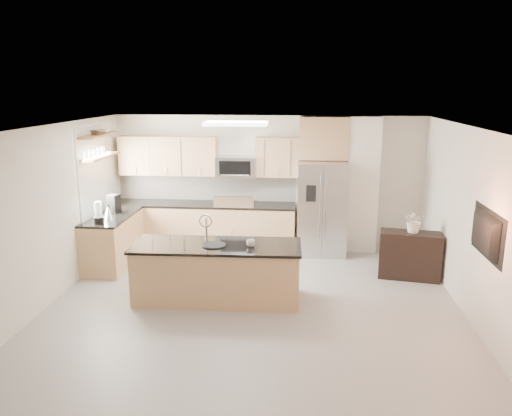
# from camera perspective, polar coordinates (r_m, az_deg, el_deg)

# --- Properties ---
(floor) EXTENTS (6.50, 6.50, 0.00)m
(floor) POSITION_cam_1_polar(r_m,az_deg,el_deg) (7.16, -0.59, -12.25)
(floor) COLOR gray
(floor) RESTS_ON ground
(ceiling) EXTENTS (6.00, 6.50, 0.02)m
(ceiling) POSITION_cam_1_polar(r_m,az_deg,el_deg) (6.46, -0.65, 8.97)
(ceiling) COLOR white
(ceiling) RESTS_ON wall_back
(wall_back) EXTENTS (6.00, 0.02, 2.60)m
(wall_back) POSITION_cam_1_polar(r_m,az_deg,el_deg) (9.85, 1.36, 2.96)
(wall_back) COLOR beige
(wall_back) RESTS_ON floor
(wall_front) EXTENTS (6.00, 0.02, 2.60)m
(wall_front) POSITION_cam_1_polar(r_m,az_deg,el_deg) (3.71, -6.09, -15.98)
(wall_front) COLOR beige
(wall_front) RESTS_ON floor
(wall_left) EXTENTS (0.02, 6.50, 2.60)m
(wall_left) POSITION_cam_1_polar(r_m,az_deg,el_deg) (7.61, -23.72, -1.42)
(wall_left) COLOR beige
(wall_left) RESTS_ON floor
(wall_right) EXTENTS (0.02, 6.50, 2.60)m
(wall_right) POSITION_cam_1_polar(r_m,az_deg,el_deg) (7.05, 24.44, -2.62)
(wall_right) COLOR beige
(wall_right) RESTS_ON floor
(back_counter) EXTENTS (3.55, 0.66, 1.44)m
(back_counter) POSITION_cam_1_polar(r_m,az_deg,el_deg) (9.89, -5.90, -1.99)
(back_counter) COLOR tan
(back_counter) RESTS_ON floor
(left_counter) EXTENTS (0.66, 1.50, 0.92)m
(left_counter) POSITION_cam_1_polar(r_m,az_deg,el_deg) (9.30, -16.02, -3.56)
(left_counter) COLOR tan
(left_counter) RESTS_ON floor
(range) EXTENTS (0.76, 0.64, 1.14)m
(range) POSITION_cam_1_polar(r_m,az_deg,el_deg) (9.78, -2.32, -2.10)
(range) COLOR black
(range) RESTS_ON floor
(upper_cabinets) EXTENTS (3.50, 0.33, 0.75)m
(upper_cabinets) POSITION_cam_1_polar(r_m,az_deg,el_deg) (9.78, -6.37, 5.92)
(upper_cabinets) COLOR tan
(upper_cabinets) RESTS_ON wall_back
(microwave) EXTENTS (0.76, 0.40, 0.40)m
(microwave) POSITION_cam_1_polar(r_m,az_deg,el_deg) (9.65, -2.28, 4.72)
(microwave) COLOR #AEAEB1
(microwave) RESTS_ON upper_cabinets
(refrigerator) EXTENTS (0.92, 0.78, 1.78)m
(refrigerator) POSITION_cam_1_polar(r_m,az_deg,el_deg) (9.55, 7.54, -0.00)
(refrigerator) COLOR #AEAEB1
(refrigerator) RESTS_ON floor
(partition_column) EXTENTS (0.60, 0.30, 2.60)m
(partition_column) POSITION_cam_1_polar(r_m,az_deg,el_deg) (9.74, 12.04, 2.55)
(partition_column) COLOR white
(partition_column) RESTS_ON floor
(window) EXTENTS (0.04, 1.15, 1.65)m
(window) POSITION_cam_1_polar(r_m,az_deg,el_deg) (9.15, -18.28, 3.67)
(window) COLOR white
(window) RESTS_ON wall_left
(shelf_lower) EXTENTS (0.30, 1.20, 0.04)m
(shelf_lower) POSITION_cam_1_polar(r_m,az_deg,el_deg) (9.14, -17.44, 5.64)
(shelf_lower) COLOR brown
(shelf_lower) RESTS_ON wall_left
(shelf_upper) EXTENTS (0.30, 1.20, 0.04)m
(shelf_upper) POSITION_cam_1_polar(r_m,az_deg,el_deg) (9.10, -17.60, 7.94)
(shelf_upper) COLOR brown
(shelf_upper) RESTS_ON wall_left
(ceiling_fixture) EXTENTS (1.00, 0.50, 0.06)m
(ceiling_fixture) POSITION_cam_1_polar(r_m,az_deg,el_deg) (8.09, -2.30, 9.63)
(ceiling_fixture) COLOR white
(ceiling_fixture) RESTS_ON ceiling
(island) EXTENTS (2.52, 0.98, 1.29)m
(island) POSITION_cam_1_polar(r_m,az_deg,el_deg) (7.55, -4.48, -7.28)
(island) COLOR tan
(island) RESTS_ON floor
(credenza) EXTENTS (1.04, 0.57, 0.79)m
(credenza) POSITION_cam_1_polar(r_m,az_deg,el_deg) (8.74, 17.16, -5.18)
(credenza) COLOR black
(credenza) RESTS_ON floor
(cup) EXTENTS (0.16, 0.16, 0.10)m
(cup) POSITION_cam_1_polar(r_m,az_deg,el_deg) (7.28, -0.61, -4.04)
(cup) COLOR silver
(cup) RESTS_ON island
(platter) EXTENTS (0.38, 0.38, 0.02)m
(platter) POSITION_cam_1_polar(r_m,az_deg,el_deg) (7.35, -4.84, -4.24)
(platter) COLOR black
(platter) RESTS_ON island
(blender) EXTENTS (0.16, 0.16, 0.37)m
(blender) POSITION_cam_1_polar(r_m,az_deg,el_deg) (8.66, -17.56, -0.66)
(blender) COLOR black
(blender) RESTS_ON left_counter
(kettle) EXTENTS (0.21, 0.21, 0.26)m
(kettle) POSITION_cam_1_polar(r_m,az_deg,el_deg) (8.91, -16.53, -0.50)
(kettle) COLOR #AEAEB1
(kettle) RESTS_ON left_counter
(coffee_maker) EXTENTS (0.21, 0.24, 0.33)m
(coffee_maker) POSITION_cam_1_polar(r_m,az_deg,el_deg) (9.33, -15.95, 0.42)
(coffee_maker) COLOR black
(coffee_maker) RESTS_ON left_counter
(bowl) EXTENTS (0.53, 0.53, 0.10)m
(bowl) POSITION_cam_1_polar(r_m,az_deg,el_deg) (9.15, -17.49, 8.40)
(bowl) COLOR #AEAEB1
(bowl) RESTS_ON shelf_upper
(flower_vase) EXTENTS (0.58, 0.52, 0.60)m
(flower_vase) POSITION_cam_1_polar(r_m,az_deg,el_deg) (8.57, 17.74, -0.76)
(flower_vase) COLOR white
(flower_vase) RESTS_ON credenza
(television) EXTENTS (0.14, 1.08, 0.62)m
(television) POSITION_cam_1_polar(r_m,az_deg,el_deg) (6.83, 24.30, -2.68)
(television) COLOR black
(television) RESTS_ON wall_right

